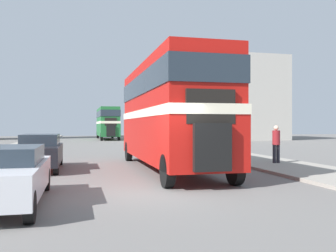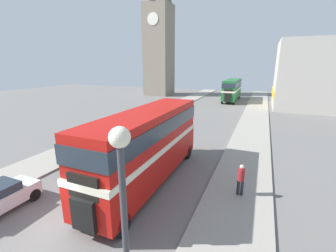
# 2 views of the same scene
# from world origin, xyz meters

# --- Properties ---
(ground_plane) EXTENTS (120.00, 120.00, 0.00)m
(ground_plane) POSITION_xyz_m (0.00, 0.00, 0.00)
(ground_plane) COLOR slate
(double_decker_bus) EXTENTS (2.51, 10.82, 4.41)m
(double_decker_bus) POSITION_xyz_m (1.48, 5.24, 2.61)
(double_decker_bus) COLOR #B2140F
(double_decker_bus) RESTS_ON ground_plane
(bus_distant) EXTENTS (2.43, 10.99, 4.21)m
(bus_distant) POSITION_xyz_m (1.64, 40.90, 2.50)
(bus_distant) COLOR #1E602D
(bus_distant) RESTS_ON ground_plane
(car_parked_near) EXTENTS (1.65, 4.63, 1.37)m
(car_parked_near) POSITION_xyz_m (-3.87, -0.71, 0.73)
(car_parked_near) COLOR silver
(car_parked_near) RESTS_ON ground_plane
(car_parked_mid) EXTENTS (1.67, 4.60, 1.51)m
(car_parked_mid) POSITION_xyz_m (-3.80, 6.47, 0.78)
(car_parked_mid) COLOR black
(car_parked_mid) RESTS_ON ground_plane
(pedestrian_walking) EXTENTS (0.36, 0.36, 1.76)m
(pedestrian_walking) POSITION_xyz_m (6.82, 5.69, 1.11)
(pedestrian_walking) COLOR #282833
(pedestrian_walking) RESTS_ON sidewalk_right
(shop_building_block) EXTENTS (14.84, 11.35, 10.78)m
(shop_building_block) POSITION_xyz_m (16.43, 37.25, 5.39)
(shop_building_block) COLOR #B2ADA3
(shop_building_block) RESTS_ON ground_plane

